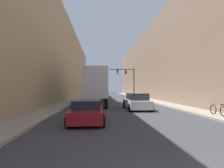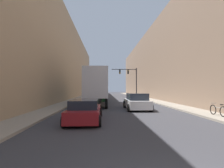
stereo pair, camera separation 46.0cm
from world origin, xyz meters
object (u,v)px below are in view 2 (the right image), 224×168
(semi_truck, at_px, (97,86))
(sedan_car, at_px, (85,111))
(traffic_signal_gantry, at_px, (131,77))
(suv_car, at_px, (137,102))
(parked_bicycle, at_px, (218,110))

(semi_truck, relative_size, sedan_car, 2.75)
(sedan_car, height_order, traffic_signal_gantry, traffic_signal_gantry)
(traffic_signal_gantry, bearing_deg, suv_car, -97.09)
(sedan_car, bearing_deg, semi_truck, 88.37)
(sedan_car, distance_m, parked_bicycle, 9.28)
(semi_truck, distance_m, suv_car, 7.49)
(semi_truck, xyz_separation_m, parked_bicycle, (8.91, -11.19, -1.83))
(sedan_car, xyz_separation_m, parked_bicycle, (9.25, 0.79, -0.13))
(sedan_car, bearing_deg, suv_car, 53.16)
(sedan_car, height_order, parked_bicycle, sedan_car)
(sedan_car, height_order, suv_car, suv_car)
(semi_truck, xyz_separation_m, traffic_signal_gantry, (6.49, 13.25, 1.99))
(semi_truck, bearing_deg, traffic_signal_gantry, 63.90)
(traffic_signal_gantry, bearing_deg, parked_bicycle, -84.36)
(semi_truck, xyz_separation_m, sedan_car, (-0.34, -11.98, -1.70))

